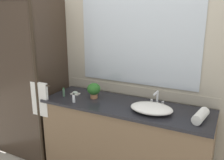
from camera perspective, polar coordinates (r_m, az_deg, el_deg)
name	(u,v)px	position (r m, az deg, el deg)	size (l,w,h in m)	color
wall_back_with_mirror	(138,61)	(2.74, 6.09, 4.51)	(4.40, 0.06, 2.60)	#B2A893
vanity_cabinet	(124,142)	(2.75, 2.97, -14.51)	(1.80, 0.58, 0.90)	brown
shower_enclosure	(22,83)	(3.09, -20.55, -0.60)	(1.20, 0.59, 2.00)	#2D2319
sink_basin	(151,108)	(2.38, 9.31, -6.60)	(0.42, 0.30, 0.08)	white
faucet	(157,101)	(2.53, 10.56, -4.87)	(0.17, 0.14, 0.17)	silver
potted_plant	(94,90)	(2.71, -4.32, -2.29)	(0.15, 0.15, 0.17)	#B77A51
soap_dish	(75,93)	(2.89, -8.68, -3.07)	(0.10, 0.07, 0.04)	silver
amenity_bottle_conditioner	(64,92)	(2.83, -11.34, -2.87)	(0.03, 0.03, 0.10)	#4C7056
amenity_bottle_lotion	(74,98)	(2.62, -9.03, -4.27)	(0.03, 0.03, 0.10)	silver
rolled_towel_near_edge	(201,116)	(2.31, 20.21, -7.96)	(0.09, 0.09, 0.25)	white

